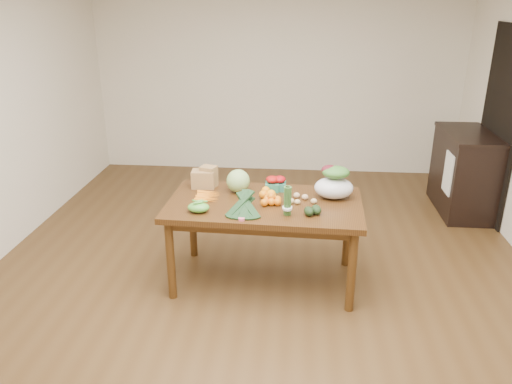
# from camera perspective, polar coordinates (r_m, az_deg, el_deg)

# --- Properties ---
(floor) EXTENTS (6.00, 6.00, 0.00)m
(floor) POSITION_cam_1_polar(r_m,az_deg,el_deg) (4.57, 0.38, -9.50)
(floor) COLOR #4F361B
(floor) RESTS_ON ground
(room_walls) EXTENTS (5.02, 6.02, 2.70)m
(room_walls) POSITION_cam_1_polar(r_m,az_deg,el_deg) (4.05, 0.43, 7.11)
(room_walls) COLOR silver
(room_walls) RESTS_ON floor
(dining_table) EXTENTS (1.65, 0.96, 0.75)m
(dining_table) POSITION_cam_1_polar(r_m,az_deg,el_deg) (4.33, 0.96, -5.73)
(dining_table) COLOR #43290F
(dining_table) RESTS_ON floor
(doorway_dark) EXTENTS (0.02, 1.00, 2.10)m
(doorway_dark) POSITION_cam_1_polar(r_m,az_deg,el_deg) (6.06, 25.99, 6.88)
(doorway_dark) COLOR black
(doorway_dark) RESTS_ON floor
(cabinet) EXTENTS (0.52, 1.02, 0.94)m
(cabinet) POSITION_cam_1_polar(r_m,az_deg,el_deg) (6.21, 22.63, 2.10)
(cabinet) COLOR black
(cabinet) RESTS_ON floor
(dish_towel) EXTENTS (0.02, 0.28, 0.45)m
(dish_towel) POSITION_cam_1_polar(r_m,az_deg,el_deg) (5.85, 21.10, 2.01)
(dish_towel) COLOR white
(dish_towel) RESTS_ON cabinet
(paper_bag) EXTENTS (0.28, 0.24, 0.19)m
(paper_bag) POSITION_cam_1_polar(r_m,az_deg,el_deg) (4.49, -6.05, 1.70)
(paper_bag) COLOR #A17448
(paper_bag) RESTS_ON dining_table
(cabbage) EXTENTS (0.20, 0.20, 0.20)m
(cabbage) POSITION_cam_1_polar(r_m,az_deg,el_deg) (4.35, -2.06, 1.27)
(cabbage) COLOR #85B166
(cabbage) RESTS_ON dining_table
(strawberry_basket_a) EXTENTS (0.12, 0.12, 0.11)m
(strawberry_basket_a) POSITION_cam_1_polar(r_m,az_deg,el_deg) (4.40, 1.85, 0.81)
(strawberry_basket_a) COLOR #B9150C
(strawberry_basket_a) RESTS_ON dining_table
(strawberry_basket_b) EXTENTS (0.12, 0.12, 0.10)m
(strawberry_basket_b) POSITION_cam_1_polar(r_m,az_deg,el_deg) (4.41, 2.70, 0.85)
(strawberry_basket_b) COLOR #B40C14
(strawberry_basket_b) RESTS_ON dining_table
(orange_a) EXTENTS (0.07, 0.07, 0.07)m
(orange_a) POSITION_cam_1_polar(r_m,az_deg,el_deg) (4.23, 0.83, -0.28)
(orange_a) COLOR orange
(orange_a) RESTS_ON dining_table
(orange_b) EXTENTS (0.07, 0.07, 0.07)m
(orange_b) POSITION_cam_1_polar(r_m,az_deg,el_deg) (4.31, 1.13, 0.16)
(orange_b) COLOR #FF990F
(orange_b) RESTS_ON dining_table
(orange_c) EXTENTS (0.08, 0.08, 0.08)m
(orange_c) POSITION_cam_1_polar(r_m,az_deg,el_deg) (4.22, 1.74, -0.27)
(orange_c) COLOR orange
(orange_c) RESTS_ON dining_table
(mandarin_cluster) EXTENTS (0.19, 0.19, 0.10)m
(mandarin_cluster) POSITION_cam_1_polar(r_m,az_deg,el_deg) (4.12, 1.74, -0.70)
(mandarin_cluster) COLOR orange
(mandarin_cluster) RESTS_ON dining_table
(carrots) EXTENTS (0.23, 0.25, 0.03)m
(carrots) POSITION_cam_1_polar(r_m,az_deg,el_deg) (4.28, -5.66, -0.45)
(carrots) COLOR orange
(carrots) RESTS_ON dining_table
(snap_pea_bag) EXTENTS (0.18, 0.13, 0.08)m
(snap_pea_bag) POSITION_cam_1_polar(r_m,az_deg,el_deg) (3.99, -6.59, -1.76)
(snap_pea_bag) COLOR #449231
(snap_pea_bag) RESTS_ON dining_table
(kale_bunch) EXTENTS (0.34, 0.41, 0.16)m
(kale_bunch) POSITION_cam_1_polar(r_m,az_deg,el_deg) (3.89, -1.46, -1.57)
(kale_bunch) COLOR black
(kale_bunch) RESTS_ON dining_table
(asparagus_bundle) EXTENTS (0.08, 0.12, 0.26)m
(asparagus_bundle) POSITION_cam_1_polar(r_m,az_deg,el_deg) (3.87, 3.62, -1.01)
(asparagus_bundle) COLOR #437937
(asparagus_bundle) RESTS_ON dining_table
(potato_a) EXTENTS (0.05, 0.05, 0.05)m
(potato_a) POSITION_cam_1_polar(r_m,az_deg,el_deg) (4.14, 4.03, -1.03)
(potato_a) COLOR tan
(potato_a) RESTS_ON dining_table
(potato_b) EXTENTS (0.05, 0.04, 0.04)m
(potato_b) POSITION_cam_1_polar(r_m,az_deg,el_deg) (4.13, 4.75, -1.12)
(potato_b) COLOR tan
(potato_b) RESTS_ON dining_table
(potato_c) EXTENTS (0.06, 0.05, 0.05)m
(potato_c) POSITION_cam_1_polar(r_m,az_deg,el_deg) (4.23, 5.62, -0.57)
(potato_c) COLOR tan
(potato_c) RESTS_ON dining_table
(potato_d) EXTENTS (0.06, 0.05, 0.05)m
(potato_d) POSITION_cam_1_polar(r_m,az_deg,el_deg) (4.26, 4.68, -0.38)
(potato_d) COLOR tan
(potato_d) RESTS_ON dining_table
(potato_e) EXTENTS (0.05, 0.05, 0.05)m
(potato_e) POSITION_cam_1_polar(r_m,az_deg,el_deg) (4.16, 6.63, -1.04)
(potato_e) COLOR tan
(potato_e) RESTS_ON dining_table
(avocado_a) EXTENTS (0.10, 0.12, 0.07)m
(avocado_a) POSITION_cam_1_polar(r_m,az_deg,el_deg) (3.93, 6.05, -2.20)
(avocado_a) COLOR black
(avocado_a) RESTS_ON dining_table
(avocado_b) EXTENTS (0.10, 0.13, 0.07)m
(avocado_b) POSITION_cam_1_polar(r_m,az_deg,el_deg) (3.96, 6.91, -2.01)
(avocado_b) COLOR black
(avocado_b) RESTS_ON dining_table
(salad_bag) EXTENTS (0.34, 0.26, 0.25)m
(salad_bag) POSITION_cam_1_polar(r_m,az_deg,el_deg) (4.26, 8.90, 0.92)
(salad_bag) COLOR silver
(salad_bag) RESTS_ON dining_table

